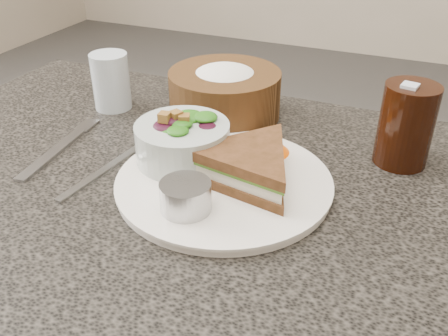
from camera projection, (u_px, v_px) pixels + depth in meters
dinner_plate at (224, 183)px, 0.68m from camera, size 0.29×0.29×0.01m
sandwich at (248, 166)px, 0.66m from camera, size 0.21×0.21×0.05m
salad_bowl at (182, 136)px, 0.70m from camera, size 0.16×0.16×0.08m
dressing_ramekin at (186, 197)px, 0.61m from camera, size 0.07×0.07×0.04m
orange_wedge at (268, 144)px, 0.73m from camera, size 0.09×0.09×0.03m
fork at (56, 151)px, 0.76m from camera, size 0.04×0.18×0.00m
knife at (106, 169)px, 0.72m from camera, size 0.03×0.19×0.00m
bread_basket at (225, 86)px, 0.85m from camera, size 0.21×0.21×0.11m
cola_glass at (407, 121)px, 0.71m from camera, size 0.08×0.08×0.13m
water_glass at (111, 81)px, 0.88m from camera, size 0.07×0.07×0.10m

